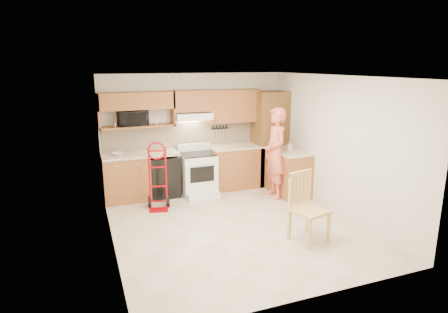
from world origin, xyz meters
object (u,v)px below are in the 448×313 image
microwave (132,118)px  dining_chair (310,208)px  range (199,171)px  hand_truck (158,179)px  person (275,153)px

microwave → dining_chair: size_ratio=0.52×
microwave → range: microwave is taller
range → hand_truck: bearing=-151.6°
hand_truck → dining_chair: (1.91, -2.17, -0.05)m
microwave → hand_truck: bearing=-76.3°
hand_truck → dining_chair: bearing=-35.0°
range → hand_truck: hand_truck is taller
person → hand_truck: 2.40m
microwave → hand_truck: microwave is taller
microwave → range: 1.72m
person → dining_chair: person is taller
range → person: 1.63m
microwave → person: size_ratio=0.31×
range → person: size_ratio=0.56×
microwave → range: size_ratio=0.55×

